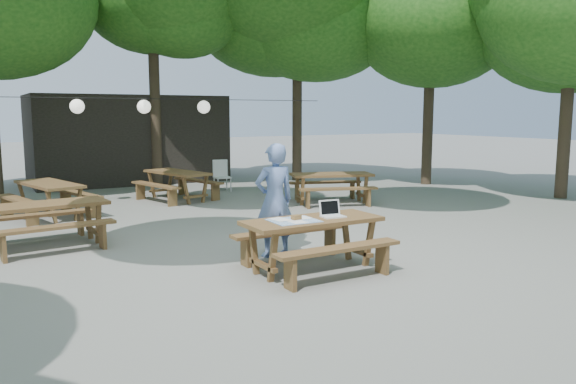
{
  "coord_description": "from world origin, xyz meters",
  "views": [
    {
      "loc": [
        -4.22,
        -8.14,
        2.25
      ],
      "look_at": [
        0.03,
        -0.82,
        1.05
      ],
      "focal_mm": 35.0,
      "sensor_mm": 36.0,
      "label": 1
    }
  ],
  "objects_px": {
    "woman": "(274,200)",
    "plastic_chair": "(222,182)",
    "picnic_table_nw": "(45,225)",
    "main_picnic_table": "(312,244)"
  },
  "relations": [
    {
      "from": "woman",
      "to": "plastic_chair",
      "type": "relative_size",
      "value": 1.98
    },
    {
      "from": "picnic_table_nw",
      "to": "plastic_chair",
      "type": "height_order",
      "value": "plastic_chair"
    },
    {
      "from": "woman",
      "to": "picnic_table_nw",
      "type": "bearing_deg",
      "value": -35.41
    },
    {
      "from": "main_picnic_table",
      "to": "woman",
      "type": "relative_size",
      "value": 1.12
    },
    {
      "from": "picnic_table_nw",
      "to": "plastic_chair",
      "type": "distance_m",
      "value": 7.2
    },
    {
      "from": "main_picnic_table",
      "to": "woman",
      "type": "height_order",
      "value": "woman"
    },
    {
      "from": "woman",
      "to": "main_picnic_table",
      "type": "bearing_deg",
      "value": 98.0
    },
    {
      "from": "plastic_chair",
      "to": "woman",
      "type": "bearing_deg",
      "value": -101.34
    },
    {
      "from": "plastic_chair",
      "to": "main_picnic_table",
      "type": "bearing_deg",
      "value": -98.86
    },
    {
      "from": "woman",
      "to": "plastic_chair",
      "type": "distance_m",
      "value": 7.65
    }
  ]
}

